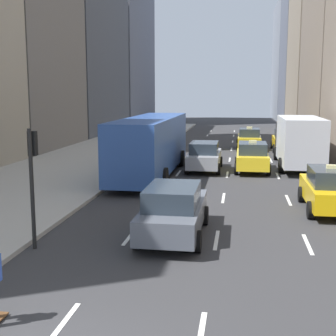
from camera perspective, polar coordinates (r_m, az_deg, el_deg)
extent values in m
cube|color=#ADAAA3|center=(35.16, -8.27, 1.71)|extent=(8.00, 66.00, 0.15)
cube|color=white|center=(10.13, -12.86, -18.22)|extent=(0.12, 2.00, 0.01)
cube|color=white|center=(15.44, -4.61, -8.23)|extent=(0.12, 2.00, 0.01)
cube|color=white|center=(21.12, -0.85, -3.41)|extent=(0.12, 2.00, 0.01)
cube|color=white|center=(26.95, 1.27, -0.64)|extent=(0.12, 2.00, 0.01)
cube|color=white|center=(32.83, 2.64, 1.14)|extent=(0.12, 2.00, 0.01)
cube|color=white|center=(38.75, 3.59, 2.38)|extent=(0.12, 2.00, 0.01)
cube|color=white|center=(44.69, 4.29, 3.29)|extent=(0.12, 2.00, 0.01)
cube|color=white|center=(50.65, 4.83, 3.99)|extent=(0.12, 2.00, 0.01)
cube|color=white|center=(56.61, 5.25, 4.54)|extent=(0.12, 2.00, 0.01)
cube|color=white|center=(15.06, 5.93, -8.70)|extent=(0.12, 2.00, 0.01)
cube|color=white|center=(20.85, 6.77, -3.64)|extent=(0.12, 2.00, 0.01)
cube|color=white|center=(26.73, 7.24, -0.79)|extent=(0.12, 2.00, 0.01)
cube|color=white|center=(32.66, 7.53, 1.03)|extent=(0.12, 2.00, 0.01)
cube|color=white|center=(38.60, 7.74, 2.29)|extent=(0.12, 2.00, 0.01)
cube|color=white|center=(44.57, 7.89, 3.21)|extent=(0.12, 2.00, 0.01)
cube|color=white|center=(50.54, 8.01, 3.92)|extent=(0.12, 2.00, 0.01)
cube|color=white|center=(56.51, 8.10, 4.47)|extent=(0.12, 2.00, 0.01)
cube|color=white|center=(15.20, 16.66, -8.88)|extent=(0.12, 2.00, 0.01)
cube|color=white|center=(20.95, 14.46, -3.81)|extent=(0.12, 2.00, 0.01)
cube|color=white|center=(26.81, 13.23, -0.93)|extent=(0.12, 2.00, 0.01)
cube|color=white|center=(32.72, 12.44, 0.91)|extent=(0.12, 2.00, 0.01)
cube|color=white|center=(38.66, 11.89, 2.18)|extent=(0.12, 2.00, 0.01)
cube|color=white|center=(44.61, 11.49, 3.12)|extent=(0.12, 2.00, 0.01)
cube|color=white|center=(50.58, 11.19, 3.84)|extent=(0.12, 2.00, 0.01)
cube|color=white|center=(56.55, 10.94, 4.40)|extent=(0.12, 2.00, 0.01)
cube|color=#4C515B|center=(54.22, -10.10, 13.58)|extent=(6.00, 16.58, 17.69)
cube|color=slate|center=(72.19, -5.46, 18.39)|extent=(6.00, 17.77, 32.26)
cube|color=gray|center=(57.85, 18.09, 15.65)|extent=(6.00, 13.26, 23.03)
cube|color=slate|center=(70.86, 16.41, 15.60)|extent=(6.00, 12.00, 25.80)
cube|color=gray|center=(85.68, 14.97, 12.45)|extent=(6.00, 17.83, 19.70)
cube|color=yellow|center=(38.71, 9.84, 3.31)|extent=(1.80, 4.40, 0.76)
cube|color=#28333D|center=(38.38, 9.88, 4.30)|extent=(1.58, 2.29, 0.64)
cube|color=#F2E599|center=(38.35, 9.89, 4.88)|extent=(0.44, 0.20, 0.14)
cylinder|color=black|center=(40.10, 8.51, 3.00)|extent=(0.22, 0.66, 0.66)
cylinder|color=black|center=(40.13, 11.08, 2.93)|extent=(0.22, 0.66, 0.66)
cylinder|color=black|center=(37.39, 8.48, 2.55)|extent=(0.22, 0.66, 0.66)
cylinder|color=black|center=(37.42, 11.24, 2.48)|extent=(0.22, 0.66, 0.66)
cube|color=yellow|center=(38.29, 14.05, 3.10)|extent=(1.80, 4.40, 0.76)
cube|color=#28333D|center=(37.96, 14.13, 4.11)|extent=(1.58, 2.29, 0.64)
cube|color=#F2E599|center=(37.93, 14.16, 4.69)|extent=(0.44, 0.20, 0.14)
cylinder|color=black|center=(39.61, 12.56, 2.80)|extent=(0.22, 0.66, 0.66)
cylinder|color=black|center=(39.77, 15.15, 2.72)|extent=(0.22, 0.66, 0.66)
cylinder|color=black|center=(36.90, 12.83, 2.33)|extent=(0.22, 0.66, 0.66)
cylinder|color=black|center=(37.07, 15.61, 2.25)|extent=(0.22, 0.66, 0.66)
cube|color=yellow|center=(19.47, 19.10, -2.90)|extent=(1.80, 4.40, 0.76)
cube|color=#28333D|center=(19.09, 19.35, -1.01)|extent=(1.58, 2.29, 0.64)
cube|color=#F2E599|center=(19.02, 19.41, 0.15)|extent=(0.44, 0.20, 0.14)
cylinder|color=black|center=(20.73, 15.93, -3.10)|extent=(0.22, 0.66, 0.66)
cylinder|color=black|center=(18.09, 16.98, -4.93)|extent=(0.22, 0.66, 0.66)
cube|color=yellow|center=(27.97, 10.21, 1.04)|extent=(1.80, 4.40, 0.76)
cube|color=#28333D|center=(27.62, 10.27, 2.40)|extent=(1.58, 2.29, 0.64)
cube|color=#F2E599|center=(27.57, 10.29, 3.21)|extent=(0.44, 0.20, 0.14)
cylinder|color=black|center=(29.36, 8.37, 0.73)|extent=(0.22, 0.66, 0.66)
cylinder|color=black|center=(29.41, 11.88, 0.64)|extent=(0.22, 0.66, 0.66)
cylinder|color=black|center=(26.67, 8.32, -0.13)|extent=(0.22, 0.66, 0.66)
cylinder|color=black|center=(26.72, 12.19, -0.23)|extent=(0.22, 0.66, 0.66)
cube|color=#565B66|center=(15.21, 0.72, -5.74)|extent=(1.80, 4.74, 0.75)
cube|color=#28333D|center=(14.77, 0.57, -3.42)|extent=(1.58, 2.47, 0.64)
cylinder|color=black|center=(16.85, -1.62, -5.56)|extent=(0.22, 0.66, 0.66)
cylinder|color=black|center=(16.63, 4.52, -5.79)|extent=(0.22, 0.66, 0.66)
cylinder|color=black|center=(14.08, -3.80, -8.58)|extent=(0.22, 0.66, 0.66)
cylinder|color=black|center=(13.82, 3.60, -8.93)|extent=(0.22, 0.66, 0.66)
cube|color=#9EA0A5|center=(27.92, 4.47, 1.14)|extent=(1.80, 4.58, 0.75)
cube|color=#28333D|center=(27.56, 4.44, 2.49)|extent=(1.58, 2.38, 0.64)
cylinder|color=black|center=(29.46, 2.92, 0.84)|extent=(0.22, 0.66, 0.66)
cylinder|color=black|center=(29.33, 6.42, 0.76)|extent=(0.22, 0.66, 0.66)
cylinder|color=black|center=(26.67, 2.30, -0.04)|extent=(0.22, 0.66, 0.66)
cylinder|color=black|center=(26.53, 6.16, -0.14)|extent=(0.22, 0.66, 0.66)
cube|color=#2D519E|center=(25.95, -2.06, 2.98)|extent=(2.50, 11.60, 2.90)
cube|color=#28333D|center=(31.56, -0.11, 4.74)|extent=(2.30, 0.12, 1.40)
cube|color=#28333D|center=(26.17, -4.68, 3.78)|extent=(0.08, 9.86, 1.10)
cube|color=yellow|center=(31.50, -0.11, 6.38)|extent=(1.50, 0.10, 0.36)
cylinder|color=black|center=(29.86, -3.11, 1.28)|extent=(0.30, 1.00, 1.00)
cylinder|color=black|center=(29.45, 1.65, 1.18)|extent=(0.30, 1.00, 1.00)
cylinder|color=black|center=(23.34, -6.53, -1.01)|extent=(0.30, 1.00, 1.00)
cylinder|color=black|center=(22.82, -0.46, -1.19)|extent=(0.30, 1.00, 1.00)
cube|color=#262628|center=(33.03, 14.92, 3.50)|extent=(2.10, 2.40, 2.10)
cube|color=#28333D|center=(34.14, 14.74, 4.19)|extent=(1.90, 0.10, 0.90)
cube|color=silver|center=(28.85, 15.81, 3.27)|extent=(2.30, 6.00, 2.70)
cylinder|color=black|center=(33.05, 13.03, 1.74)|extent=(0.28, 0.90, 0.90)
cylinder|color=black|center=(33.27, 16.64, 1.64)|extent=(0.28, 0.90, 0.90)
cylinder|color=black|center=(27.71, 13.63, 0.31)|extent=(0.28, 0.90, 0.90)
cylinder|color=black|center=(28.00, 18.32, 0.19)|extent=(0.28, 0.90, 0.90)
cylinder|color=black|center=(10.80, -19.69, -16.62)|extent=(0.18, 0.05, 0.05)
cylinder|color=black|center=(14.31, -16.24, -2.56)|extent=(0.12, 0.12, 3.60)
cube|color=black|center=(14.26, -16.19, 2.90)|extent=(0.24, 0.20, 0.72)
sphere|color=red|center=(14.34, -16.04, 3.86)|extent=(0.14, 0.14, 0.14)
sphere|color=#4C3F14|center=(14.36, -16.00, 2.95)|extent=(0.14, 0.14, 0.14)
sphere|color=#198C2D|center=(14.39, -15.96, 2.04)|extent=(0.14, 0.14, 0.14)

